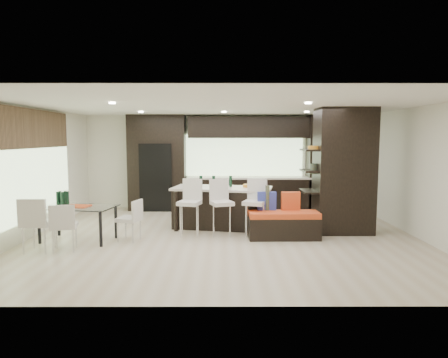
{
  "coord_description": "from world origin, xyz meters",
  "views": [
    {
      "loc": [
        -0.02,
        -8.22,
        2.08
      ],
      "look_at": [
        0.0,
        0.6,
        1.15
      ],
      "focal_mm": 32.0,
      "sensor_mm": 36.0,
      "label": 1
    }
  ],
  "objects_px": {
    "stool_left": "(189,213)",
    "chair_far": "(39,226)",
    "stool_right": "(254,213)",
    "bench": "(284,225)",
    "stool_mid": "(222,213)",
    "floor_vase": "(267,211)",
    "chair_near": "(64,229)",
    "kitchen_island": "(222,207)",
    "chair_end": "(129,222)",
    "dining_table": "(78,224)"
  },
  "relations": [
    {
      "from": "chair_near",
      "to": "stool_right",
      "type": "bearing_deg",
      "value": 5.09
    },
    {
      "from": "floor_vase",
      "to": "bench",
      "type": "bearing_deg",
      "value": -27.43
    },
    {
      "from": "kitchen_island",
      "to": "dining_table",
      "type": "xyz_separation_m",
      "value": [
        -2.88,
        -1.21,
        -0.12
      ]
    },
    {
      "from": "chair_far",
      "to": "floor_vase",
      "type": "bearing_deg",
      "value": 15.03
    },
    {
      "from": "stool_mid",
      "to": "chair_end",
      "type": "bearing_deg",
      "value": 173.74
    },
    {
      "from": "floor_vase",
      "to": "stool_right",
      "type": "bearing_deg",
      "value": 166.93
    },
    {
      "from": "stool_mid",
      "to": "bench",
      "type": "xyz_separation_m",
      "value": [
        1.27,
        -0.23,
        -0.2
      ]
    },
    {
      "from": "stool_left",
      "to": "stool_right",
      "type": "relative_size",
      "value": 0.99
    },
    {
      "from": "stool_mid",
      "to": "dining_table",
      "type": "height_order",
      "value": "stool_mid"
    },
    {
      "from": "kitchen_island",
      "to": "stool_left",
      "type": "height_order",
      "value": "stool_left"
    },
    {
      "from": "bench",
      "to": "chair_end",
      "type": "bearing_deg",
      "value": -177.68
    },
    {
      "from": "stool_mid",
      "to": "chair_near",
      "type": "relative_size",
      "value": 1.18
    },
    {
      "from": "dining_table",
      "to": "floor_vase",
      "type": "bearing_deg",
      "value": 15.44
    },
    {
      "from": "chair_far",
      "to": "stool_left",
      "type": "bearing_deg",
      "value": 24.3
    },
    {
      "from": "stool_mid",
      "to": "kitchen_island",
      "type": "bearing_deg",
      "value": 71.1
    },
    {
      "from": "stool_right",
      "to": "dining_table",
      "type": "bearing_deg",
      "value": -152.59
    },
    {
      "from": "stool_mid",
      "to": "chair_end",
      "type": "height_order",
      "value": "stool_mid"
    },
    {
      "from": "stool_right",
      "to": "kitchen_island",
      "type": "bearing_deg",
      "value": 151.57
    },
    {
      "from": "kitchen_island",
      "to": "stool_right",
      "type": "distance_m",
      "value": 1.05
    },
    {
      "from": "stool_left",
      "to": "chair_far",
      "type": "relative_size",
      "value": 1.05
    },
    {
      "from": "bench",
      "to": "stool_left",
      "type": "bearing_deg",
      "value": 172.21
    },
    {
      "from": "stool_right",
      "to": "chair_near",
      "type": "bearing_deg",
      "value": -141.73
    },
    {
      "from": "stool_right",
      "to": "chair_near",
      "type": "relative_size",
      "value": 1.19
    },
    {
      "from": "bench",
      "to": "floor_vase",
      "type": "bearing_deg",
      "value": 151.5
    },
    {
      "from": "chair_far",
      "to": "bench",
      "type": "bearing_deg",
      "value": 12.06
    },
    {
      "from": "kitchen_island",
      "to": "stool_mid",
      "type": "distance_m",
      "value": 0.79
    },
    {
      "from": "stool_mid",
      "to": "chair_end",
      "type": "distance_m",
      "value": 1.91
    },
    {
      "from": "chair_near",
      "to": "stool_mid",
      "type": "bearing_deg",
      "value": 8.97
    },
    {
      "from": "kitchen_island",
      "to": "chair_far",
      "type": "height_order",
      "value": "kitchen_island"
    },
    {
      "from": "bench",
      "to": "chair_far",
      "type": "distance_m",
      "value": 4.7
    },
    {
      "from": "stool_right",
      "to": "floor_vase",
      "type": "height_order",
      "value": "floor_vase"
    },
    {
      "from": "stool_left",
      "to": "floor_vase",
      "type": "height_order",
      "value": "floor_vase"
    },
    {
      "from": "stool_mid",
      "to": "chair_end",
      "type": "relative_size",
      "value": 1.25
    },
    {
      "from": "chair_far",
      "to": "kitchen_island",
      "type": "bearing_deg",
      "value": 31.04
    },
    {
      "from": "stool_left",
      "to": "chair_far",
      "type": "height_order",
      "value": "stool_left"
    },
    {
      "from": "stool_right",
      "to": "dining_table",
      "type": "relative_size",
      "value": 0.67
    },
    {
      "from": "stool_right",
      "to": "bench",
      "type": "relative_size",
      "value": 0.67
    },
    {
      "from": "stool_right",
      "to": "bench",
      "type": "height_order",
      "value": "stool_right"
    },
    {
      "from": "stool_right",
      "to": "dining_table",
      "type": "height_order",
      "value": "stool_right"
    },
    {
      "from": "chair_near",
      "to": "bench",
      "type": "bearing_deg",
      "value": -0.24
    },
    {
      "from": "stool_right",
      "to": "bench",
      "type": "bearing_deg",
      "value": -0.56
    },
    {
      "from": "stool_right",
      "to": "stool_left",
      "type": "bearing_deg",
      "value": -159.3
    },
    {
      "from": "kitchen_island",
      "to": "stool_mid",
      "type": "height_order",
      "value": "stool_mid"
    },
    {
      "from": "stool_mid",
      "to": "floor_vase",
      "type": "distance_m",
      "value": 0.95
    },
    {
      "from": "stool_left",
      "to": "chair_near",
      "type": "xyz_separation_m",
      "value": [
        -2.19,
        -1.13,
        -0.07
      ]
    },
    {
      "from": "kitchen_island",
      "to": "chair_far",
      "type": "bearing_deg",
      "value": -139.03
    },
    {
      "from": "chair_near",
      "to": "chair_far",
      "type": "distance_m",
      "value": 0.46
    },
    {
      "from": "chair_near",
      "to": "chair_far",
      "type": "height_order",
      "value": "chair_far"
    },
    {
      "from": "stool_right",
      "to": "chair_end",
      "type": "height_order",
      "value": "stool_right"
    },
    {
      "from": "stool_mid",
      "to": "chair_near",
      "type": "xyz_separation_m",
      "value": [
        -2.88,
        -1.13,
        -0.07
      ]
    }
  ]
}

